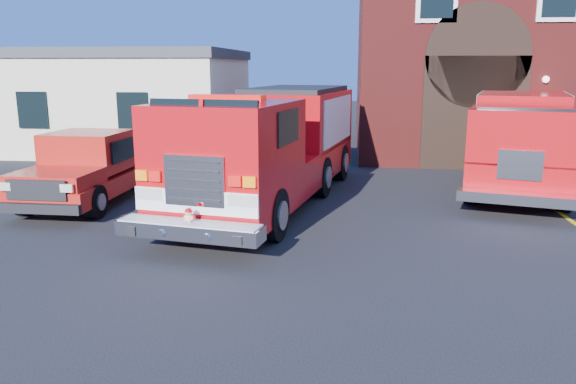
# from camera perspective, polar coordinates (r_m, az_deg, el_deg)

# --- Properties ---
(ground) EXTENTS (100.00, 100.00, 0.00)m
(ground) POSITION_cam_1_polar(r_m,az_deg,el_deg) (12.17, 0.62, -4.75)
(ground) COLOR black
(ground) RESTS_ON ground
(parking_stripe_mid) EXTENTS (0.12, 3.00, 0.01)m
(parking_stripe_mid) POSITION_cam_1_polar(r_m,az_deg,el_deg) (16.85, 24.65, -0.98)
(parking_stripe_mid) COLOR yellow
(parking_stripe_mid) RESTS_ON ground
(parking_stripe_far) EXTENTS (0.12, 3.00, 0.01)m
(parking_stripe_far) POSITION_cam_1_polar(r_m,az_deg,el_deg) (19.65, 21.98, 1.06)
(parking_stripe_far) COLOR yellow
(parking_stripe_far) RESTS_ON ground
(fire_station) EXTENTS (15.20, 10.20, 8.45)m
(fire_station) POSITION_cam_1_polar(r_m,az_deg,el_deg) (26.73, 23.98, 12.91)
(fire_station) COLOR maroon
(fire_station) RESTS_ON ground
(side_building) EXTENTS (10.20, 8.20, 4.35)m
(side_building) POSITION_cam_1_polar(r_m,az_deg,el_deg) (26.60, -16.37, 9.05)
(side_building) COLOR #EAEAC4
(side_building) RESTS_ON ground
(fire_engine) EXTENTS (4.51, 10.24, 3.05)m
(fire_engine) POSITION_cam_1_polar(r_m,az_deg,el_deg) (15.11, -1.65, 4.82)
(fire_engine) COLOR black
(fire_engine) RESTS_ON ground
(pickup_truck) EXTENTS (2.22, 5.91, 1.92)m
(pickup_truck) POSITION_cam_1_polar(r_m,az_deg,el_deg) (16.42, -19.09, 2.38)
(pickup_truck) COLOR black
(pickup_truck) RESTS_ON ground
(secondary_truck) EXTENTS (4.89, 9.06, 2.81)m
(secondary_truck) POSITION_cam_1_polar(r_m,az_deg,el_deg) (18.64, 22.52, 5.20)
(secondary_truck) COLOR black
(secondary_truck) RESTS_ON ground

